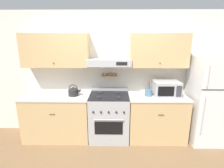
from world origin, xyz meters
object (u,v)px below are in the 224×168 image
(tea_kettle, at_px, (73,92))
(microwave, at_px, (166,89))
(refrigerator, at_px, (208,100))
(utensil_crock, at_px, (149,92))
(stove_range, at_px, (109,117))

(tea_kettle, height_order, microwave, microwave)
(refrigerator, height_order, utensil_crock, refrigerator)
(stove_range, xyz_separation_m, refrigerator, (1.93, -0.02, 0.38))
(refrigerator, distance_m, microwave, 0.84)
(stove_range, xyz_separation_m, utensil_crock, (0.77, -0.01, 0.53))
(stove_range, bearing_deg, microwave, 0.62)
(stove_range, distance_m, tea_kettle, 0.88)
(utensil_crock, bearing_deg, stove_range, 179.57)
(tea_kettle, xyz_separation_m, microwave, (1.82, 0.02, 0.06))
(refrigerator, bearing_deg, utensil_crock, 179.06)
(refrigerator, relative_size, microwave, 3.43)
(tea_kettle, distance_m, utensil_crock, 1.47)
(refrigerator, relative_size, utensil_crock, 5.69)
(tea_kettle, xyz_separation_m, utensil_crock, (1.47, 0.00, -0.00))
(tea_kettle, bearing_deg, utensil_crock, 0.00)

